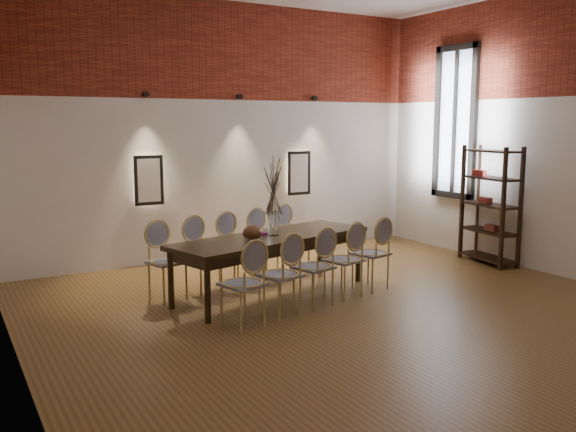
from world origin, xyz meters
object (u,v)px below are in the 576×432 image
vase (273,223)px  shelving_rack (490,205)px  chair_far_e (293,239)px  book (255,234)px  chair_near_e (371,253)px  chair_far_d (266,244)px  chair_near_c (313,267)px  bowl (253,233)px  chair_far_a (167,262)px  chair_near_b (280,275)px  chair_far_c (236,249)px  chair_far_b (203,255)px  chair_near_a (243,284)px  chair_near_d (343,260)px  dining_table (272,265)px

vase → shelving_rack: (3.71, -0.15, 0.00)m
chair_far_e → book: 1.37m
chair_near_e → chair_far_d: size_ratio=1.00×
chair_far_e → vase: (-0.85, -0.95, 0.43)m
chair_far_d → chair_near_c: bearing=69.3°
chair_near_e → chair_far_e: 1.43m
chair_near_e → chair_far_d: same height
chair_far_d → book: bearing=39.3°
bowl → chair_far_e: bearing=41.9°
chair_far_a → chair_far_e: bearing=180.0°
chair_near_b → book: chair_near_b is taller
chair_far_c → chair_far_e: same height
chair_far_b → chair_far_c: bearing=180.0°
chair_near_c → chair_far_c: bearing=90.0°
chair_near_b → shelving_rack: shelving_rack is taller
chair_near_a → shelving_rack: bearing=-4.0°
book → bowl: bearing=-122.7°
chair_far_c → chair_far_d: 0.54m
chair_far_a → chair_near_d: bearing=138.6°
bowl → book: (0.16, 0.25, -0.07)m
dining_table → chair_near_e: (1.22, -0.43, 0.09)m
shelving_rack → chair_near_e: bearing=-164.8°
shelving_rack → book: bearing=-175.2°
chair_far_c → chair_near_a: bearing=52.9°
chair_near_c → chair_far_e: 1.79m
chair_near_d → vase: 0.98m
chair_far_c → shelving_rack: (3.90, -0.84, 0.43)m
chair_near_a → chair_near_b: bearing=0.0°
chair_near_b → bowl: bearing=74.9°
chair_near_a → chair_far_d: 2.16m
dining_table → book: size_ratio=10.37×
chair_far_e → bowl: 1.67m
chair_near_e → shelving_rack: (2.51, 0.29, 0.43)m
chair_near_a → shelving_rack: size_ratio=0.52×
dining_table → chair_near_d: (0.70, -0.56, 0.09)m
chair_far_a → chair_far_c: same height
chair_near_b → vase: vase is taller
chair_near_c → chair_far_a: (-1.39, 1.12, 0.00)m
chair_near_e → chair_far_c: 1.79m
chair_far_d → book: (-0.53, -0.71, 0.30)m
chair_near_e → bowl: (-1.56, 0.30, 0.37)m
chair_near_e → bowl: chair_near_e is taller
chair_far_d → shelving_rack: (3.38, -0.97, 0.43)m
dining_table → chair_near_a: bearing=-146.5°
chair_near_a → chair_far_c: bearing=52.9°
chair_far_a → bowl: bearing=133.3°
chair_far_a → vase: 1.38m
chair_near_a → bowl: chair_near_a is taller
chair_near_d → bowl: size_ratio=3.92×
chair_near_a → vase: size_ratio=3.13×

